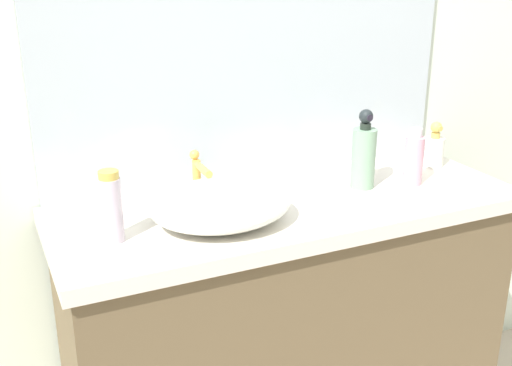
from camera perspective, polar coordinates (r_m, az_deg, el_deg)
bathroom_wall_rear at (r=1.95m, az=-1.40°, el=11.64°), size 6.00×0.06×2.60m
vanity_counter at (r=2.02m, az=2.85°, el=-13.79°), size 1.34×0.50×0.92m
sink_basin at (r=1.65m, az=-3.17°, el=-1.90°), size 0.37×0.31×0.10m
faucet at (r=1.78m, az=-5.20°, el=0.98°), size 0.03×0.13×0.14m
soap_dispenser at (r=1.90m, az=9.65°, el=2.52°), size 0.07×0.07×0.24m
lotion_bottle at (r=1.57m, az=-12.87°, el=-2.12°), size 0.05×0.05×0.18m
perfume_bottle at (r=1.97m, az=13.99°, el=2.11°), size 0.06×0.06×0.17m
spray_can at (r=2.15m, az=15.71°, el=2.99°), size 0.06×0.06×0.15m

